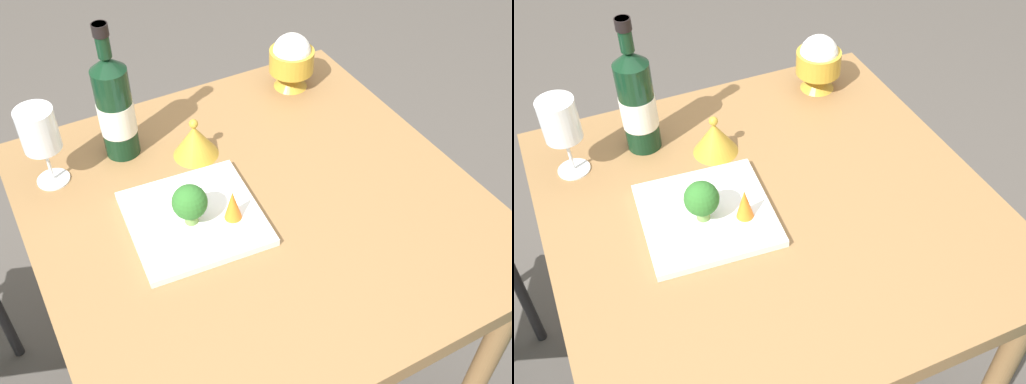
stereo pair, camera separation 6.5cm
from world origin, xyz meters
TOP-DOWN VIEW (x-y plane):
  - dining_table at (0.00, 0.00)m, footprint 0.88×0.88m
  - wine_bottle at (0.18, -0.28)m, footprint 0.08×0.08m
  - wine_glass at (0.34, -0.26)m, footprint 0.08×0.08m
  - rice_bowl at (-0.28, -0.33)m, footprint 0.11×0.11m
  - rice_bowl_lid at (0.04, -0.20)m, footprint 0.10×0.10m
  - serving_plate at (0.13, -0.01)m, footprint 0.27×0.27m
  - broccoli_floret at (0.14, 0.00)m, footprint 0.07×0.07m
  - carrot_garnish_left at (0.07, 0.03)m, footprint 0.03×0.03m

SIDE VIEW (x-z plane):
  - dining_table at x=0.00m, z-range 0.28..1.04m
  - serving_plate at x=0.13m, z-range 0.75..0.77m
  - rice_bowl_lid at x=0.04m, z-range 0.74..0.84m
  - carrot_garnish_left at x=0.07m, z-range 0.77..0.83m
  - broccoli_floret at x=0.14m, z-range 0.77..0.86m
  - rice_bowl at x=-0.28m, z-range 0.75..0.90m
  - wine_bottle at x=0.18m, z-range 0.72..1.03m
  - wine_glass at x=0.34m, z-range 0.79..0.97m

